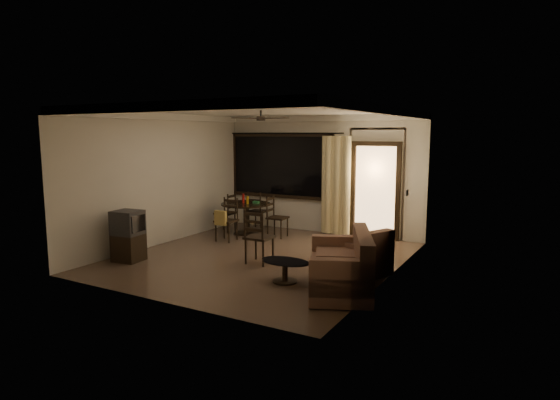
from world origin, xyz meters
The scene contains 12 objects.
ground centered at (0.00, 0.00, 0.00)m, with size 5.50×5.50×0.00m, color #7F6651.
room_shell centered at (0.59, 1.77, 1.83)m, with size 5.50×6.70×5.50m.
dining_table centered at (-1.47, 1.69, 0.58)m, with size 1.17×1.17×0.95m.
dining_chair_west centered at (-2.04, 1.64, 0.28)m, with size 0.44×0.44×0.95m.
dining_chair_east centered at (-0.64, 1.73, 0.28)m, with size 0.44×0.44×0.95m.
dining_chair_south centered at (-1.43, 0.83, 0.31)m, with size 0.44×0.50×0.95m.
dining_chair_north centered at (-1.52, 2.29, 0.28)m, with size 0.44×0.44×0.95m.
tv_cabinet centered at (-2.05, -1.42, 0.48)m, with size 0.55×0.50×0.95m.
sofa centered at (2.11, -1.05, 0.35)m, with size 1.48×1.87×0.89m.
armchair centered at (2.09, -0.13, 0.32)m, with size 1.02×1.02×0.77m.
coffee_table centered at (1.13, -1.11, 0.24)m, with size 0.81×0.49×0.36m.
side_chair centered at (0.17, -0.36, 0.30)m, with size 0.47×0.47×1.02m.
Camera 1 is at (4.62, -7.48, 2.37)m, focal length 30.00 mm.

